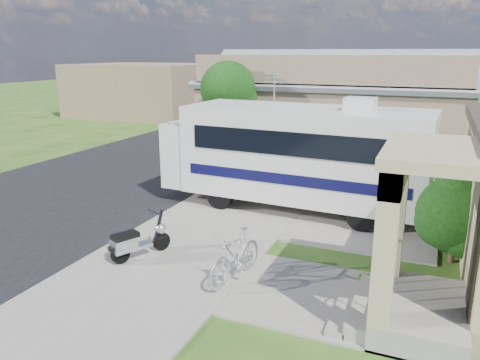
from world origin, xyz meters
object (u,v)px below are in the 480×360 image
at_px(bicycle, 235,258).
at_px(garden_hose, 366,282).
at_px(scooter, 137,241).
at_px(shrub, 460,211).
at_px(van, 252,116).
at_px(motorhome, 295,153).
at_px(pickup_truck, 225,131).

relative_size(bicycle, garden_hose, 5.27).
bearing_deg(scooter, shrub, 46.84).
height_order(bicycle, van, van).
bearing_deg(bicycle, shrub, 44.87).
xyz_separation_m(motorhome, pickup_truck, (-6.57, 8.93, -1.10)).
bearing_deg(shrub, motorhome, 153.32).
height_order(scooter, bicycle, scooter).
bearing_deg(pickup_truck, van, -91.75).
bearing_deg(van, pickup_truck, -85.57).
xyz_separation_m(motorhome, shrub, (4.74, -2.38, -0.55)).
height_order(motorhome, pickup_truck, motorhome).
distance_m(scooter, garden_hose, 5.44).
bearing_deg(scooter, bicycle, 22.38).
relative_size(pickup_truck, van, 0.99).
bearing_deg(scooter, pickup_truck, 130.95).
distance_m(motorhome, shrub, 5.34).
relative_size(scooter, bicycle, 0.83).
distance_m(motorhome, pickup_truck, 11.14).
bearing_deg(garden_hose, pickup_truck, 125.48).
relative_size(motorhome, shrub, 3.36).
xyz_separation_m(shrub, pickup_truck, (-11.31, 11.32, -0.55)).
distance_m(scooter, pickup_truck, 14.84).
bearing_deg(bicycle, motorhome, 103.66).
bearing_deg(motorhome, garden_hose, -53.57).
xyz_separation_m(shrub, garden_hose, (-1.78, -2.05, -1.21)).
xyz_separation_m(bicycle, pickup_truck, (-6.83, 14.34, 0.18)).
xyz_separation_m(scooter, van, (-5.01, 20.44, 0.30)).
height_order(motorhome, bicycle, motorhome).
bearing_deg(van, shrub, -58.50).
bearing_deg(pickup_truck, bicycle, 106.07).
distance_m(shrub, scooter, 7.75).
bearing_deg(motorhome, shrub, -23.95).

